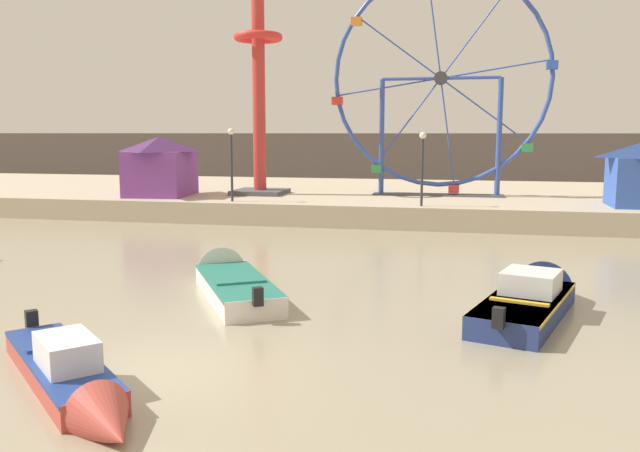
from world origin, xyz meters
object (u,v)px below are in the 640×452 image
promenade_lamp_near (231,153)px  carnival_booth_purple_stall (160,165)px  motorboat_white_red_stripe (229,279)px  promenade_lamp_far (422,157)px  motorboat_faded_red (73,379)px  drop_tower_red_tower (259,85)px  motorboat_navy_blue (534,296)px  ferris_wheel_blue_frame (441,82)px

promenade_lamp_near → carnival_booth_purple_stall: bearing=157.4°
motorboat_white_red_stripe → carnival_booth_purple_stall: size_ratio=1.41×
motorboat_white_red_stripe → promenade_lamp_far: size_ratio=1.73×
motorboat_faded_red → drop_tower_red_tower: drop_tower_red_tower is taller
motorboat_navy_blue → motorboat_white_red_stripe: 8.35m
ferris_wheel_blue_frame → carnival_booth_purple_stall: (-14.69, -3.26, -4.38)m
drop_tower_red_tower → promenade_lamp_far: bearing=-24.2°
motorboat_navy_blue → promenade_lamp_far: 14.30m
drop_tower_red_tower → promenade_lamp_near: bearing=-92.5°
motorboat_navy_blue → promenade_lamp_far: size_ratio=1.77×
drop_tower_red_tower → motorboat_white_red_stripe: bearing=-75.4°
motorboat_faded_red → carnival_booth_purple_stall: bearing=155.2°
carnival_booth_purple_stall → promenade_lamp_near: (4.80, -1.99, 0.73)m
drop_tower_red_tower → motorboat_navy_blue: bearing=-53.9°
drop_tower_red_tower → promenade_lamp_near: size_ratio=3.43×
carnival_booth_purple_stall → promenade_lamp_far: promenade_lamp_far is taller
promenade_lamp_far → motorboat_faded_red: bearing=-102.3°
motorboat_navy_blue → motorboat_faded_red: motorboat_navy_blue is taller
ferris_wheel_blue_frame → carnival_booth_purple_stall: ferris_wheel_blue_frame is taller
motorboat_white_red_stripe → promenade_lamp_far: (4.65, 13.13, 3.06)m
drop_tower_red_tower → motorboat_faded_red: bearing=-79.6°
motorboat_navy_blue → drop_tower_red_tower: size_ratio=0.49×
motorboat_white_red_stripe → ferris_wheel_blue_frame: size_ratio=0.49×
motorboat_faded_red → motorboat_white_red_stripe: motorboat_white_red_stripe is taller
motorboat_navy_blue → drop_tower_red_tower: 22.81m
motorboat_white_red_stripe → promenade_lamp_near: bearing=-11.5°
ferris_wheel_blue_frame → carnival_booth_purple_stall: bearing=-167.5°
carnival_booth_purple_stall → promenade_lamp_far: bearing=-13.2°
motorboat_white_red_stripe → promenade_lamp_near: 14.37m
promenade_lamp_near → promenade_lamp_far: promenade_lamp_near is taller
motorboat_faded_red → ferris_wheel_blue_frame: bearing=121.6°
motorboat_faded_red → drop_tower_red_tower: bearing=143.0°
ferris_wheel_blue_frame → promenade_lamp_far: ferris_wheel_blue_frame is taller
motorboat_navy_blue → promenade_lamp_near: (-13.02, 13.57, 3.11)m
ferris_wheel_blue_frame → promenade_lamp_far: (-0.56, -5.34, -3.76)m
ferris_wheel_blue_frame → promenade_lamp_far: bearing=-96.0°
motorboat_white_red_stripe → carnival_booth_purple_stall: (-9.48, 15.21, 2.43)m
promenade_lamp_far → carnival_booth_purple_stall: bearing=171.6°
motorboat_white_red_stripe → drop_tower_red_tower: bearing=-16.4°
motorboat_faded_red → motorboat_white_red_stripe: size_ratio=0.83×
motorboat_faded_red → drop_tower_red_tower: 26.37m
carnival_booth_purple_stall → promenade_lamp_near: bearing=-27.4°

